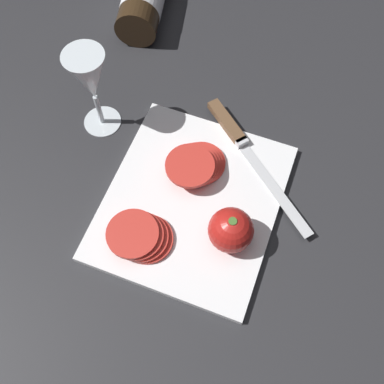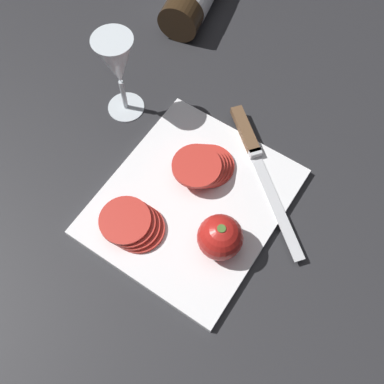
{
  "view_description": "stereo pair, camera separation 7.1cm",
  "coord_description": "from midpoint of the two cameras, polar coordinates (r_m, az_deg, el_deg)",
  "views": [
    {
      "loc": [
        -0.24,
        -0.15,
        0.68
      ],
      "look_at": [
        0.05,
        -0.03,
        0.04
      ],
      "focal_mm": 42.0,
      "sensor_mm": 36.0,
      "label": 1
    },
    {
      "loc": [
        -0.21,
        -0.21,
        0.68
      ],
      "look_at": [
        0.05,
        -0.03,
        0.04
      ],
      "focal_mm": 42.0,
      "sensor_mm": 36.0,
      "label": 2
    }
  ],
  "objects": [
    {
      "name": "whole_tomato",
      "position": [
        0.68,
        1.98,
        -5.17
      ],
      "size": [
        0.07,
        0.07,
        0.07
      ],
      "color": "red",
      "rests_on": "cutting_board"
    },
    {
      "name": "tomato_slice_stack_near",
      "position": [
        0.75,
        -2.21,
        3.27
      ],
      "size": [
        0.11,
        0.09,
        0.03
      ],
      "color": "red",
      "rests_on": "cutting_board"
    },
    {
      "name": "tomato_slice_stack_far",
      "position": [
        0.71,
        -9.49,
        -5.89
      ],
      "size": [
        0.09,
        0.1,
        0.03
      ],
      "color": "red",
      "rests_on": "cutting_board"
    },
    {
      "name": "knife",
      "position": [
        0.8,
        3.08,
        6.97
      ],
      "size": [
        0.2,
        0.24,
        0.01
      ],
      "rotation": [
        0.0,
        0.0,
        4.03
      ],
      "color": "silver",
      "rests_on": "cutting_board"
    },
    {
      "name": "ground_plane",
      "position": [
        0.74,
        -6.61,
        -4.26
      ],
      "size": [
        3.0,
        3.0,
        0.0
      ],
      "primitive_type": "plane",
      "color": "#28282B"
    },
    {
      "name": "cutting_board",
      "position": [
        0.75,
        -2.72,
        -1.52
      ],
      "size": [
        0.32,
        0.28,
        0.01
      ],
      "color": "white",
      "rests_on": "ground_plane"
    },
    {
      "name": "wine_glass",
      "position": [
        0.77,
        -15.49,
        13.27
      ],
      "size": [
        0.07,
        0.07,
        0.17
      ],
      "color": "silver",
      "rests_on": "ground_plane"
    }
  ]
}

